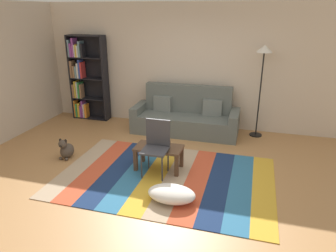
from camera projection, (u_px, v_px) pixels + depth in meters
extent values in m
plane|color=#B27F4C|center=(155.00, 175.00, 5.10)|extent=(14.00, 14.00, 0.00)
cube|color=beige|center=(190.00, 66.00, 6.92)|extent=(6.80, 0.10, 2.70)
cube|color=beige|center=(2.00, 73.00, 6.17)|extent=(0.10, 5.50, 2.70)
cube|color=tan|center=(81.00, 165.00, 5.42)|extent=(0.34, 2.25, 0.01)
cube|color=#C64C2D|center=(99.00, 167.00, 5.33)|extent=(0.34, 2.25, 0.01)
cube|color=navy|center=(117.00, 170.00, 5.25)|extent=(0.34, 2.25, 0.01)
cube|color=teal|center=(136.00, 173.00, 5.16)|extent=(0.34, 2.25, 0.01)
cube|color=gold|center=(155.00, 175.00, 5.07)|extent=(0.34, 2.25, 0.01)
cube|color=tan|center=(175.00, 178.00, 4.99)|extent=(0.34, 2.25, 0.01)
cube|color=#C64C2D|center=(196.00, 181.00, 4.90)|extent=(0.34, 2.25, 0.01)
cube|color=navy|center=(218.00, 184.00, 4.82)|extent=(0.34, 2.25, 0.01)
cube|color=teal|center=(240.00, 187.00, 4.73)|extent=(0.34, 2.25, 0.01)
cube|color=gold|center=(264.00, 191.00, 4.64)|extent=(0.34, 2.25, 0.01)
cube|color=#59605B|center=(185.00, 124.00, 6.77)|extent=(1.90, 0.80, 0.40)
cube|color=#59605B|center=(188.00, 98.00, 6.87)|extent=(1.90, 0.20, 0.60)
cube|color=#59605B|center=(140.00, 116.00, 7.01)|extent=(0.18, 0.80, 0.56)
cube|color=#59605B|center=(234.00, 125.00, 6.48)|extent=(0.18, 0.80, 0.56)
cube|color=slate|center=(163.00, 104.00, 6.95)|extent=(0.42, 0.19, 0.36)
cube|color=slate|center=(212.00, 108.00, 6.67)|extent=(0.42, 0.19, 0.36)
cube|color=black|center=(73.00, 77.00, 7.54)|extent=(0.04, 0.28, 1.99)
cube|color=black|center=(105.00, 79.00, 7.32)|extent=(0.04, 0.28, 1.99)
cube|color=black|center=(92.00, 77.00, 7.55)|extent=(0.90, 0.01, 1.99)
cube|color=black|center=(92.00, 117.00, 7.77)|extent=(0.86, 0.28, 0.02)
cube|color=black|center=(91.00, 98.00, 7.60)|extent=(0.86, 0.28, 0.02)
cube|color=black|center=(89.00, 78.00, 7.43)|extent=(0.86, 0.28, 0.02)
cube|color=black|center=(87.00, 58.00, 7.26)|extent=(0.86, 0.28, 0.02)
cube|color=black|center=(85.00, 36.00, 7.09)|extent=(0.86, 0.28, 0.02)
cube|color=orange|center=(76.00, 108.00, 7.77)|extent=(0.03, 0.19, 0.41)
cube|color=green|center=(79.00, 109.00, 7.80)|extent=(0.04, 0.25, 0.33)
cube|color=gold|center=(80.00, 110.00, 7.74)|extent=(0.05, 0.17, 0.35)
cube|color=purple|center=(82.00, 111.00, 7.74)|extent=(0.04, 0.17, 0.29)
cube|color=purple|center=(84.00, 108.00, 7.72)|extent=(0.03, 0.21, 0.42)
cube|color=silver|center=(86.00, 110.00, 7.73)|extent=(0.03, 0.22, 0.34)
cube|color=orange|center=(87.00, 111.00, 7.70)|extent=(0.05, 0.17, 0.34)
cube|color=#8C6647|center=(75.00, 91.00, 7.61)|extent=(0.05, 0.19, 0.32)
cube|color=gold|center=(77.00, 89.00, 7.60)|extent=(0.04, 0.23, 0.41)
cube|color=silver|center=(79.00, 89.00, 7.60)|extent=(0.03, 0.25, 0.39)
cube|color=green|center=(81.00, 90.00, 7.59)|extent=(0.04, 0.24, 0.38)
cube|color=#8C6647|center=(82.00, 91.00, 7.55)|extent=(0.04, 0.17, 0.34)
cube|color=#8C6647|center=(73.00, 69.00, 7.44)|extent=(0.05, 0.22, 0.40)
cube|color=#8C6647|center=(76.00, 71.00, 7.45)|extent=(0.05, 0.23, 0.28)
cube|color=#668C99|center=(78.00, 72.00, 7.44)|extent=(0.04, 0.24, 0.27)
cube|color=silver|center=(79.00, 70.00, 7.38)|extent=(0.04, 0.17, 0.35)
cube|color=#334CB2|center=(81.00, 69.00, 7.37)|extent=(0.04, 0.21, 0.43)
cube|color=red|center=(83.00, 70.00, 7.37)|extent=(0.04, 0.20, 0.37)
cube|color=#668C99|center=(71.00, 48.00, 7.29)|extent=(0.04, 0.26, 0.39)
cube|color=purple|center=(72.00, 50.00, 7.26)|extent=(0.05, 0.19, 0.31)
cube|color=purple|center=(75.00, 47.00, 7.23)|extent=(0.05, 0.22, 0.43)
cube|color=silver|center=(76.00, 51.00, 7.24)|extent=(0.03, 0.19, 0.28)
cube|color=gold|center=(78.00, 50.00, 7.25)|extent=(0.03, 0.24, 0.29)
cube|color=silver|center=(79.00, 51.00, 7.24)|extent=(0.04, 0.23, 0.26)
cube|color=#668C99|center=(81.00, 49.00, 7.21)|extent=(0.05, 0.22, 0.36)
cube|color=black|center=(83.00, 51.00, 7.17)|extent=(0.05, 0.16, 0.31)
cube|color=#513826|center=(159.00, 148.00, 5.16)|extent=(0.78, 0.42, 0.04)
cube|color=#513826|center=(136.00, 160.00, 5.17)|extent=(0.06, 0.06, 0.36)
cube|color=#513826|center=(177.00, 166.00, 4.99)|extent=(0.06, 0.06, 0.36)
cube|color=#513826|center=(143.00, 152.00, 5.47)|extent=(0.06, 0.06, 0.36)
cube|color=#513826|center=(182.00, 157.00, 5.30)|extent=(0.06, 0.06, 0.36)
ellipsoid|color=white|center=(172.00, 194.00, 4.37)|extent=(0.68, 0.44, 0.21)
ellipsoid|color=#473D33|center=(67.00, 151.00, 5.67)|extent=(0.22, 0.30, 0.26)
sphere|color=#473D33|center=(63.00, 144.00, 5.51)|extent=(0.15, 0.15, 0.15)
ellipsoid|color=black|center=(61.00, 146.00, 5.46)|extent=(0.06, 0.07, 0.05)
ellipsoid|color=black|center=(60.00, 141.00, 5.53)|extent=(0.05, 0.04, 0.08)
ellipsoid|color=black|center=(66.00, 141.00, 5.50)|extent=(0.05, 0.04, 0.08)
sphere|color=#473D33|center=(61.00, 158.00, 5.60)|extent=(0.06, 0.06, 0.06)
sphere|color=#473D33|center=(67.00, 159.00, 5.57)|extent=(0.06, 0.06, 0.06)
cylinder|color=black|center=(256.00, 135.00, 6.70)|extent=(0.26, 0.26, 0.02)
cylinder|color=black|center=(260.00, 95.00, 6.39)|extent=(0.03, 0.03, 1.72)
cone|color=white|center=(265.00, 49.00, 6.07)|extent=(0.32, 0.32, 0.14)
cube|color=black|center=(160.00, 146.00, 5.15)|extent=(0.06, 0.15, 0.02)
cube|color=#38383D|center=(155.00, 150.00, 4.94)|extent=(0.40, 0.40, 0.03)
cube|color=#38383D|center=(158.00, 132.00, 5.02)|extent=(0.40, 0.03, 0.44)
cylinder|color=#38383D|center=(141.00, 167.00, 4.91)|extent=(0.02, 0.02, 0.42)
cylinder|color=#38383D|center=(162.00, 170.00, 4.83)|extent=(0.02, 0.02, 0.42)
cylinder|color=#38383D|center=(149.00, 158.00, 5.22)|extent=(0.02, 0.02, 0.42)
cylinder|color=#38383D|center=(168.00, 160.00, 5.13)|extent=(0.02, 0.02, 0.42)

